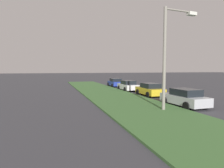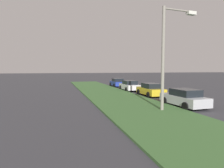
% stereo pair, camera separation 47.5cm
% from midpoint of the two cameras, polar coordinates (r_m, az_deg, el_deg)
% --- Properties ---
extents(grass_median, '(60.00, 6.00, 0.12)m').
position_cam_midpoint_polar(grass_median, '(16.68, 6.14, -5.97)').
color(grass_median, '#3D6633').
rests_on(grass_median, ground).
extents(parked_car_silver, '(4.36, 2.13, 1.47)m').
position_cam_midpoint_polar(parked_car_silver, '(16.74, 21.64, -3.96)').
color(parked_car_silver, '#B2B5BA').
rests_on(parked_car_silver, ground).
extents(parked_car_yellow, '(4.35, 2.11, 1.47)m').
position_cam_midpoint_polar(parked_car_yellow, '(22.33, 12.19, -1.70)').
color(parked_car_yellow, gold).
rests_on(parked_car_yellow, ground).
extents(parked_car_white, '(4.35, 2.11, 1.47)m').
position_cam_midpoint_polar(parked_car_white, '(27.34, 5.76, -0.50)').
color(parked_car_white, silver).
rests_on(parked_car_white, ground).
extents(parked_car_blue, '(4.36, 2.14, 1.47)m').
position_cam_midpoint_polar(parked_car_blue, '(33.59, 2.02, 0.45)').
color(parked_car_blue, '#23389E').
rests_on(parked_car_blue, ground).
extents(streetlight, '(0.49, 2.88, 7.50)m').
position_cam_midpoint_polar(streetlight, '(14.42, 17.26, 9.49)').
color(streetlight, gray).
rests_on(streetlight, ground).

